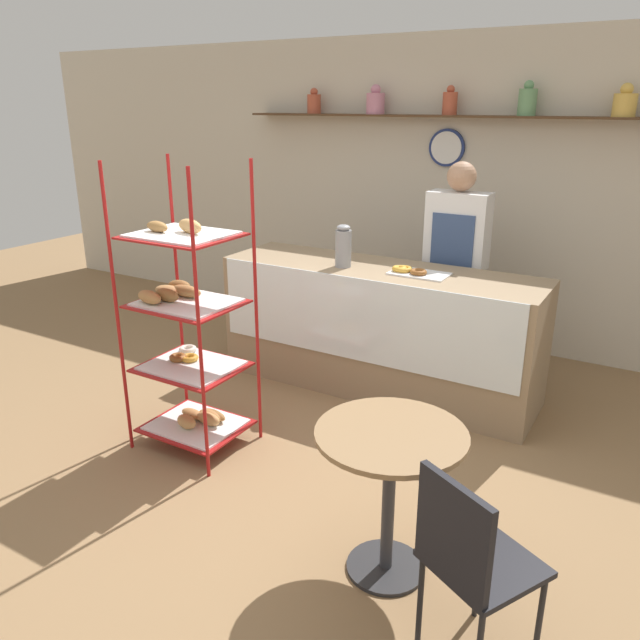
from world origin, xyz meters
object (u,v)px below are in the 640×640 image
Objects in this scene: pastry_rack at (188,334)px; person_worker at (455,263)px; coffee_carafe at (343,246)px; cafe_table at (390,468)px; cafe_chair at (469,555)px; donut_tray_counter at (413,272)px.

pastry_rack reaches higher than person_worker.
person_worker is at bearing 43.62° from coffee_carafe.
cafe_table is 2.36× the size of coffee_carafe.
person_worker is 1.95× the size of cafe_chair.
donut_tray_counter is (-0.66, 1.79, 0.42)m from cafe_table.
cafe_table is at bearing -8.06° from cafe_chair.
coffee_carafe is (0.41, 1.27, 0.36)m from pastry_rack.
donut_tray_counter is (-0.13, -0.56, 0.05)m from person_worker.
coffee_carafe is 0.55m from donut_tray_counter.
donut_tray_counter is at bearing 110.11° from cafe_table.
donut_tray_counter is at bearing 54.80° from pastry_rack.
coffee_carafe reaches higher than donut_tray_counter.
donut_tray_counter is at bearing -102.57° from person_worker.
cafe_table is (1.60, -0.45, -0.20)m from pastry_rack.
donut_tray_counter is at bearing -33.76° from cafe_chair.
cafe_chair is (0.48, -0.36, -0.02)m from cafe_table.
person_worker is 5.40× the size of coffee_carafe.
cafe_table is at bearing -69.89° from donut_tray_counter.
pastry_rack reaches higher than donut_tray_counter.
cafe_chair is at bearing -62.03° from donut_tray_counter.
cafe_chair is at bearing -36.32° from cafe_table.
cafe_chair is at bearing -21.22° from pastry_rack.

